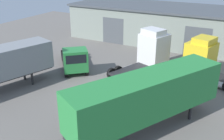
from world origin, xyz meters
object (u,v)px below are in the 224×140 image
Objects in this scene: tractor_unit_white at (150,51)px; container_trailer_green at (147,97)px; gravel_pile at (35,49)px; flatbed_truck_green at (75,59)px; tractor_unit_yellow at (204,60)px.

container_trailer_green is at bearing -140.45° from tractor_unit_white.
container_trailer_green is 19.35m from gravel_pile.
tractor_unit_white is 1.05× the size of flatbed_truck_green.
gravel_pile is at bearing 93.75° from container_trailer_green.
container_trailer_green is at bearing 96.31° from tractor_unit_yellow.
tractor_unit_white reaches higher than flatbed_truck_green.
tractor_unit_white is 0.63× the size of container_trailer_green.
tractor_unit_yellow is at bearing 67.94° from flatbed_truck_green.
tractor_unit_white is at bearing 78.91° from flatbed_truck_green.
gravel_pile is at bearing 23.89° from tractor_unit_yellow.
tractor_unit_white reaches higher than gravel_pile.
tractor_unit_white is 11.05m from container_trailer_green.
tractor_unit_yellow reaches higher than container_trailer_green.
tractor_unit_yellow is (12.25, 4.34, 0.68)m from flatbed_truck_green.
flatbed_truck_green is (-10.49, 6.38, -1.32)m from container_trailer_green.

